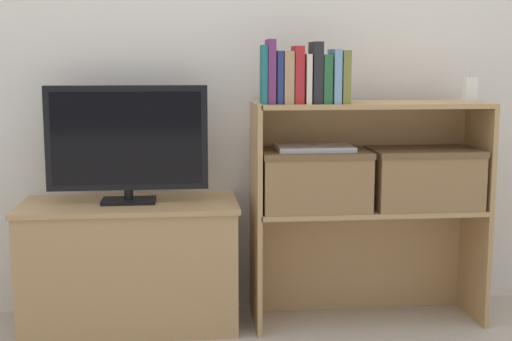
# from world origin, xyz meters

# --- Properties ---
(ground_plane) EXTENTS (16.00, 16.00, 0.00)m
(ground_plane) POSITION_xyz_m (0.00, 0.00, 0.00)
(ground_plane) COLOR #BCB2A3
(wall_back) EXTENTS (10.00, 0.05, 2.40)m
(wall_back) POSITION_xyz_m (0.00, 0.44, 1.20)
(wall_back) COLOR silver
(wall_back) RESTS_ON ground_plane
(tv_stand) EXTENTS (0.90, 0.42, 0.53)m
(tv_stand) POSITION_xyz_m (-0.53, 0.20, 0.27)
(tv_stand) COLOR tan
(tv_stand) RESTS_ON ground_plane
(tv) EXTENTS (0.66, 0.14, 0.48)m
(tv) POSITION_xyz_m (-0.53, 0.20, 0.79)
(tv) COLOR black
(tv) RESTS_ON tv_stand
(bookshelf_lower_tier) EXTENTS (0.98, 0.32, 0.50)m
(bookshelf_lower_tier) POSITION_xyz_m (0.48, 0.23, 0.32)
(bookshelf_lower_tier) COLOR tan
(bookshelf_lower_tier) RESTS_ON ground_plane
(bookshelf_upper_tier) EXTENTS (0.98, 0.32, 0.44)m
(bookshelf_upper_tier) POSITION_xyz_m (0.48, 0.22, 0.78)
(bookshelf_upper_tier) COLOR tan
(bookshelf_upper_tier) RESTS_ON bookshelf_lower_tier
(book_teal) EXTENTS (0.02, 0.12, 0.23)m
(book_teal) POSITION_xyz_m (0.02, 0.10, 1.06)
(book_teal) COLOR #1E7075
(book_teal) RESTS_ON bookshelf_upper_tier
(book_plum) EXTENTS (0.03, 0.13, 0.25)m
(book_plum) POSITION_xyz_m (0.05, 0.10, 1.07)
(book_plum) COLOR #6B2D66
(book_plum) RESTS_ON bookshelf_upper_tier
(book_navy) EXTENTS (0.02, 0.12, 0.21)m
(book_navy) POSITION_xyz_m (0.08, 0.10, 1.05)
(book_navy) COLOR navy
(book_navy) RESTS_ON bookshelf_upper_tier
(book_tan) EXTENTS (0.04, 0.13, 0.21)m
(book_tan) POSITION_xyz_m (0.12, 0.10, 1.05)
(book_tan) COLOR tan
(book_tan) RESTS_ON bookshelf_upper_tier
(book_crimson) EXTENTS (0.04, 0.12, 0.23)m
(book_crimson) POSITION_xyz_m (0.16, 0.10, 1.06)
(book_crimson) COLOR #B22328
(book_crimson) RESTS_ON bookshelf_upper_tier
(book_ivory) EXTENTS (0.02, 0.14, 0.20)m
(book_ivory) POSITION_xyz_m (0.20, 0.10, 1.04)
(book_ivory) COLOR silver
(book_ivory) RESTS_ON bookshelf_upper_tier
(book_charcoal) EXTENTS (0.04, 0.13, 0.24)m
(book_charcoal) POSITION_xyz_m (0.23, 0.10, 1.06)
(book_charcoal) COLOR #232328
(book_charcoal) RESTS_ON bookshelf_upper_tier
(book_forest) EXTENTS (0.03, 0.14, 0.19)m
(book_forest) POSITION_xyz_m (0.27, 0.10, 1.04)
(book_forest) COLOR #286638
(book_forest) RESTS_ON bookshelf_upper_tier
(book_skyblue) EXTENTS (0.03, 0.16, 0.22)m
(book_skyblue) POSITION_xyz_m (0.31, 0.10, 1.05)
(book_skyblue) COLOR #709ECC
(book_skyblue) RESTS_ON bookshelf_upper_tier
(book_olive) EXTENTS (0.03, 0.15, 0.21)m
(book_olive) POSITION_xyz_m (0.35, 0.10, 1.05)
(book_olive) COLOR olive
(book_olive) RESTS_ON bookshelf_upper_tier
(baby_monitor) EXTENTS (0.05, 0.04, 0.13)m
(baby_monitor) POSITION_xyz_m (0.91, 0.16, 0.99)
(baby_monitor) COLOR white
(baby_monitor) RESTS_ON bookshelf_upper_tier
(storage_basket_left) EXTENTS (0.45, 0.29, 0.25)m
(storage_basket_left) POSITION_xyz_m (0.24, 0.15, 0.63)
(storage_basket_left) COLOR #937047
(storage_basket_left) RESTS_ON bookshelf_lower_tier
(storage_basket_right) EXTENTS (0.45, 0.29, 0.25)m
(storage_basket_right) POSITION_xyz_m (0.71, 0.15, 0.63)
(storage_basket_right) COLOR #937047
(storage_basket_right) RESTS_ON bookshelf_lower_tier
(laptop) EXTENTS (0.31, 0.21, 0.02)m
(laptop) POSITION_xyz_m (0.24, 0.15, 0.76)
(laptop) COLOR #BCBCC1
(laptop) RESTS_ON storage_basket_left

